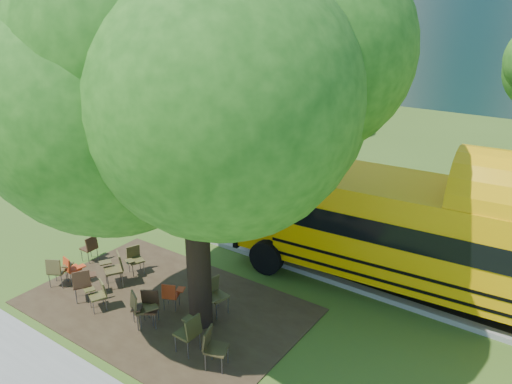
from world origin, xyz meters
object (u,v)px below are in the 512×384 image
Objects in this scene: chair_1 at (71,267)px; pedestrian_a at (144,112)px; chair_4 at (140,306)px; chair_2 at (83,281)px; chair_6 at (190,330)px; chair_11 at (171,293)px; chair_5 at (148,305)px; main_tree at (190,89)px; school_bus at (492,248)px; chair_12 at (215,293)px; chair_3 at (99,292)px; black_car at (140,188)px; chair_10 at (134,257)px; bg_car_silver at (74,120)px; chair_0 at (57,269)px; bg_car_red at (143,142)px; chair_7 at (213,345)px; pedestrian_b at (71,106)px; chair_8 at (90,246)px; bg_car_white at (53,108)px; chair_9 at (115,266)px.

chair_1 is 18.59m from pedestrian_a.
chair_2 is at bearing -150.42° from chair_4.
chair_11 is at bearing 58.82° from chair_6.
chair_5 is 0.92× the size of chair_6.
main_tree reaches higher than chair_11.
school_bus is 10.19m from chair_2.
chair_6 is 1.01× the size of chair_12.
black_car is (-4.26, 5.32, 0.22)m from chair_3.
chair_10 is at bearing 63.56° from chair_1.
chair_10 is 18.32m from pedestrian_a.
chair_2 reaches higher than chair_10.
school_bus is at bearing -89.44° from bg_car_silver.
chair_10 is (1.16, 1.68, -0.03)m from chair_0.
bg_car_red is at bearing -115.25° from chair_12.
chair_12 is 0.20× the size of bg_car_red.
chair_6 is 0.75m from chair_7.
chair_7 reaches higher than chair_10.
chair_6 is at bearing 40.60° from pedestrian_b.
school_bus is at bearing 137.66° from chair_12.
chair_0 is 1.50m from chair_8.
bg_car_silver is at bearing -93.07° from bg_car_white.
school_bus is at bearing -87.82° from bg_car_white.
chair_4 is 0.94m from chair_11.
chair_8 is 1.00× the size of chair_10.
black_car is at bearing 164.83° from chair_4.
black_car is 6.80m from bg_car_red.
chair_0 is at bearing -109.02° from chair_7.
black_car reaches higher than chair_1.
main_tree is 1.88× the size of bg_car_red.
chair_2 is at bearing -108.82° from chair_7.
chair_2 is at bearing -162.55° from main_tree.
bg_car_red is at bearing 54.33° from pedestrian_b.
chair_4 reaches higher than chair_0.
main_tree is 9.53× the size of chair_6.
bg_car_silver is at bearing 125.61° from chair_11.
main_tree is 5.25m from chair_11.
chair_6 is at bearing 7.26° from chair_1.
bg_car_silver reaches higher than chair_0.
bg_car_red is at bearing 39.27° from chair_8.
chair_5 is 0.21× the size of black_car.
main_tree is 11.99× the size of chair_11.
chair_10 is 22.02m from bg_car_white.
chair_11 is (-0.99, 0.02, -5.16)m from main_tree.
chair_4 reaches higher than chair_10.
pedestrian_b is (-20.50, 12.03, 0.42)m from chair_11.
pedestrian_b reaches higher than bg_car_red.
chair_4 is 0.19m from chair_5.
chair_9 is 3.08m from chair_12.
chair_1 is at bearing 40.14° from chair_0.
chair_2 is (1.02, -0.38, 0.09)m from chair_1.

